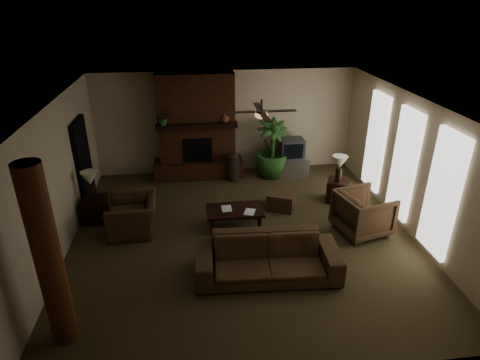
{
  "coord_description": "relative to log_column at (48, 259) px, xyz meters",
  "views": [
    {
      "loc": [
        -0.95,
        -7.18,
        4.67
      ],
      "look_at": [
        0.0,
        0.4,
        1.1
      ],
      "focal_mm": 30.44,
      "sensor_mm": 36.0,
      "label": 1
    }
  ],
  "objects": [
    {
      "name": "room_shell",
      "position": [
        2.95,
        2.4,
        0.0
      ],
      "size": [
        7.0,
        7.0,
        7.0
      ],
      "color": "#4D3F26",
      "rests_on": "ground"
    },
    {
      "name": "fireplace",
      "position": [
        2.15,
        5.62,
        -0.24
      ],
      "size": [
        2.4,
        0.7,
        2.8
      ],
      "color": "#562B17",
      "rests_on": "ground"
    },
    {
      "name": "windows",
      "position": [
        6.4,
        2.6,
        -0.05
      ],
      "size": [
        0.08,
        3.65,
        2.35
      ],
      "color": "white",
      "rests_on": "ground"
    },
    {
      "name": "log_column",
      "position": [
        0.0,
        0.0,
        0.0
      ],
      "size": [
        0.36,
        0.36,
        2.8
      ],
      "primitive_type": "cylinder",
      "color": "#5A2E16",
      "rests_on": "ground"
    },
    {
      "name": "doorway",
      "position": [
        -0.49,
        4.2,
        -0.35
      ],
      "size": [
        0.1,
        1.0,
        2.1
      ],
      "primitive_type": "cube",
      "color": "black",
      "rests_on": "ground"
    },
    {
      "name": "ceiling_fan",
      "position": [
        3.35,
        2.7,
        1.13
      ],
      "size": [
        1.35,
        1.35,
        0.37
      ],
      "color": "#302215",
      "rests_on": "ceiling"
    },
    {
      "name": "sofa",
      "position": [
        3.22,
        1.05,
        -0.9
      ],
      "size": [
        2.58,
        0.88,
        0.99
      ],
      "primitive_type": "imported",
      "rotation": [
        0.0,
        0.0,
        -0.05
      ],
      "color": "#4D3721",
      "rests_on": "ground"
    },
    {
      "name": "armchair_left",
      "position": [
        0.69,
        2.91,
        -0.9
      ],
      "size": [
        0.79,
        1.17,
        1.0
      ],
      "primitive_type": "imported",
      "rotation": [
        0.0,
        0.0,
        -1.53
      ],
      "color": "#4D3721",
      "rests_on": "ground"
    },
    {
      "name": "armchair_right",
      "position": [
        5.47,
        2.23,
        -0.9
      ],
      "size": [
        1.13,
        1.17,
        1.01
      ],
      "primitive_type": "imported",
      "rotation": [
        0.0,
        0.0,
        1.81
      ],
      "color": "#4D3721",
      "rests_on": "ground"
    },
    {
      "name": "coffee_table",
      "position": [
        2.83,
        2.77,
        -1.03
      ],
      "size": [
        1.2,
        0.7,
        0.43
      ],
      "color": "black",
      "rests_on": "ground"
    },
    {
      "name": "ottoman",
      "position": [
        4.02,
        3.5,
        -1.2
      ],
      "size": [
        0.79,
        0.79,
        0.4
      ],
      "primitive_type": "cube",
      "rotation": [
        0.0,
        0.0,
        -0.42
      ],
      "color": "#4D3721",
      "rests_on": "ground"
    },
    {
      "name": "tv_stand",
      "position": [
        4.73,
        5.34,
        -1.15
      ],
      "size": [
        0.85,
        0.5,
        0.5
      ],
      "primitive_type": "cube",
      "rotation": [
        0.0,
        0.0,
        0.0
      ],
      "color": "#B2B2B4",
      "rests_on": "ground"
    },
    {
      "name": "tv",
      "position": [
        4.69,
        5.38,
        -0.64
      ],
      "size": [
        0.67,
        0.55,
        0.52
      ],
      "color": "#38383B",
      "rests_on": "tv_stand"
    },
    {
      "name": "floor_vase",
      "position": [
        3.06,
        5.17,
        -0.97
      ],
      "size": [
        0.34,
        0.34,
        0.77
      ],
      "color": "#30241A",
      "rests_on": "ground"
    },
    {
      "name": "floor_plant",
      "position": [
        4.13,
        5.32,
        -0.95
      ],
      "size": [
        1.28,
        1.77,
        0.89
      ],
      "primitive_type": "imported",
      "rotation": [
        0.0,
        0.0,
        0.26
      ],
      "color": "#2D5A24",
      "rests_on": "ground"
    },
    {
      "name": "side_table_left",
      "position": [
        -0.17,
        3.42,
        -1.12
      ],
      "size": [
        0.55,
        0.55,
        0.55
      ],
      "primitive_type": "cube",
      "rotation": [
        0.0,
        0.0,
        0.11
      ],
      "color": "black",
      "rests_on": "ground"
    },
    {
      "name": "lamp_left",
      "position": [
        -0.2,
        3.4,
        -0.4
      ],
      "size": [
        0.42,
        0.42,
        0.65
      ],
      "color": "#302215",
      "rests_on": "side_table_left"
    },
    {
      "name": "side_table_right",
      "position": [
        5.44,
        3.65,
        -1.12
      ],
      "size": [
        0.66,
        0.66,
        0.55
      ],
      "primitive_type": "cube",
      "rotation": [
        0.0,
        0.0,
        -0.43
      ],
      "color": "black",
      "rests_on": "ground"
    },
    {
      "name": "lamp_right",
      "position": [
        5.39,
        3.6,
        -0.4
      ],
      "size": [
        0.43,
        0.43,
        0.65
      ],
      "color": "#302215",
      "rests_on": "side_table_right"
    },
    {
      "name": "mantel_plant",
      "position": [
        1.31,
        5.36,
        0.32
      ],
      "size": [
        0.43,
        0.47,
        0.33
      ],
      "primitive_type": "imported",
      "rotation": [
        0.0,
        0.0,
        0.13
      ],
      "color": "#2D5A24",
      "rests_on": "fireplace"
    },
    {
      "name": "mantel_vase",
      "position": [
        2.89,
        5.4,
        0.27
      ],
      "size": [
        0.27,
        0.28,
        0.22
      ],
      "primitive_type": "imported",
      "rotation": [
        0.0,
        0.0,
        -0.28
      ],
      "color": "brown",
      "rests_on": "fireplace"
    },
    {
      "name": "book_a",
      "position": [
        2.55,
        2.78,
        -0.83
      ],
      "size": [
        0.22,
        0.03,
        0.29
      ],
      "primitive_type": "imported",
      "rotation": [
        0.0,
        0.0,
        0.01
      ],
      "color": "#999999",
      "rests_on": "coffee_table"
    },
    {
      "name": "book_b",
      "position": [
        3.03,
        2.63,
        -0.82
      ],
      "size": [
        0.21,
        0.09,
        0.29
      ],
      "primitive_type": "imported",
      "rotation": [
        0.0,
        0.0,
        -0.35
      ],
      "color": "#999999",
      "rests_on": "coffee_table"
    }
  ]
}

